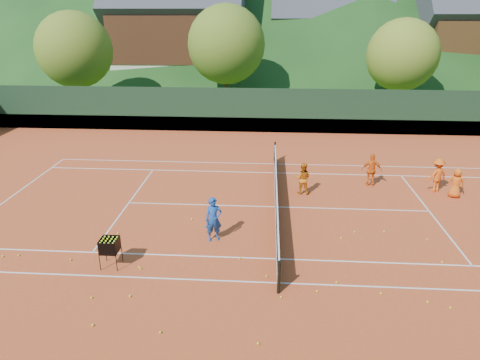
# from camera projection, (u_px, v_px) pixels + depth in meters

# --- Properties ---
(ground) EXTENTS (400.00, 400.00, 0.00)m
(ground) POSITION_uv_depth(u_px,v_px,m) (276.00, 207.00, 18.26)
(ground) COLOR #2B4E18
(ground) RESTS_ON ground
(clay_court) EXTENTS (40.00, 24.00, 0.02)m
(clay_court) POSITION_uv_depth(u_px,v_px,m) (276.00, 207.00, 18.26)
(clay_court) COLOR #B7421D
(clay_court) RESTS_ON ground
(coach) EXTENTS (0.70, 0.57, 1.67)m
(coach) POSITION_uv_depth(u_px,v_px,m) (214.00, 219.00, 15.34)
(coach) COLOR #17459A
(coach) RESTS_ON clay_court
(student_a) EXTENTS (0.79, 0.66, 1.47)m
(student_a) POSITION_uv_depth(u_px,v_px,m) (303.00, 178.00, 19.33)
(student_a) COLOR orange
(student_a) RESTS_ON clay_court
(student_b) EXTENTS (0.96, 0.45, 1.59)m
(student_b) POSITION_uv_depth(u_px,v_px,m) (372.00, 170.00, 20.17)
(student_b) COLOR orange
(student_b) RESTS_ON clay_court
(student_c) EXTENTS (0.76, 0.61, 1.36)m
(student_c) POSITION_uv_depth(u_px,v_px,m) (456.00, 183.00, 18.97)
(student_c) COLOR #E25C14
(student_c) RESTS_ON clay_court
(student_d) EXTENTS (1.19, 0.95, 1.60)m
(student_d) POSITION_uv_depth(u_px,v_px,m) (437.00, 175.00, 19.54)
(student_d) COLOR #E65914
(student_d) RESTS_ON clay_court
(tennis_ball_1) EXTENTS (0.07, 0.07, 0.07)m
(tennis_ball_1) POSITION_uv_depth(u_px,v_px,m) (240.00, 258.00, 14.43)
(tennis_ball_1) COLOR yellow
(tennis_ball_1) RESTS_ON clay_court
(tennis_ball_2) EXTENTS (0.07, 0.07, 0.07)m
(tennis_ball_2) POSITION_uv_depth(u_px,v_px,m) (336.00, 282.00, 13.14)
(tennis_ball_2) COLOR yellow
(tennis_ball_2) RESTS_ON clay_court
(tennis_ball_3) EXTENTS (0.07, 0.07, 0.07)m
(tennis_ball_3) POSITION_uv_depth(u_px,v_px,m) (381.00, 293.00, 12.63)
(tennis_ball_3) COLOR yellow
(tennis_ball_3) RESTS_ON clay_court
(tennis_ball_4) EXTENTS (0.07, 0.07, 0.07)m
(tennis_ball_4) POSITION_uv_depth(u_px,v_px,m) (355.00, 232.00, 16.13)
(tennis_ball_4) COLOR yellow
(tennis_ball_4) RESTS_ON clay_court
(tennis_ball_5) EXTENTS (0.07, 0.07, 0.07)m
(tennis_ball_5) POSITION_uv_depth(u_px,v_px,m) (93.00, 325.00, 11.36)
(tennis_ball_5) COLOR yellow
(tennis_ball_5) RESTS_ON clay_court
(tennis_ball_7) EXTENTS (0.07, 0.07, 0.07)m
(tennis_ball_7) POSITION_uv_depth(u_px,v_px,m) (3.00, 256.00, 14.53)
(tennis_ball_7) COLOR yellow
(tennis_ball_7) RESTS_ON clay_court
(tennis_ball_8) EXTENTS (0.07, 0.07, 0.07)m
(tennis_ball_8) POSITION_uv_depth(u_px,v_px,m) (139.00, 267.00, 13.92)
(tennis_ball_8) COLOR yellow
(tennis_ball_8) RESTS_ON clay_court
(tennis_ball_9) EXTENTS (0.07, 0.07, 0.07)m
(tennis_ball_9) POSITION_uv_depth(u_px,v_px,m) (267.00, 276.00, 13.44)
(tennis_ball_9) COLOR yellow
(tennis_ball_9) RESTS_ON clay_court
(tennis_ball_11) EXTENTS (0.07, 0.07, 0.07)m
(tennis_ball_11) POSITION_uv_depth(u_px,v_px,m) (192.00, 219.00, 17.11)
(tennis_ball_11) COLOR yellow
(tennis_ball_11) RESTS_ON clay_court
(tennis_ball_12) EXTENTS (0.07, 0.07, 0.07)m
(tennis_ball_12) POSITION_uv_depth(u_px,v_px,m) (141.00, 268.00, 13.85)
(tennis_ball_12) COLOR yellow
(tennis_ball_12) RESTS_ON clay_court
(tennis_ball_13) EXTENTS (0.07, 0.07, 0.07)m
(tennis_ball_13) POSITION_uv_depth(u_px,v_px,m) (118.00, 233.00, 16.04)
(tennis_ball_13) COLOR yellow
(tennis_ball_13) RESTS_ON clay_court
(tennis_ball_14) EXTENTS (0.07, 0.07, 0.07)m
(tennis_ball_14) POSITION_uv_depth(u_px,v_px,m) (160.00, 332.00, 11.10)
(tennis_ball_14) COLOR yellow
(tennis_ball_14) RESTS_ON clay_court
(tennis_ball_15) EXTENTS (0.07, 0.07, 0.07)m
(tennis_ball_15) POSITION_uv_depth(u_px,v_px,m) (281.00, 297.00, 12.47)
(tennis_ball_15) COLOR yellow
(tennis_ball_15) RESTS_ON clay_court
(tennis_ball_17) EXTENTS (0.07, 0.07, 0.07)m
(tennis_ball_17) POSITION_uv_depth(u_px,v_px,m) (442.00, 262.00, 14.20)
(tennis_ball_17) COLOR yellow
(tennis_ball_17) RESTS_ON clay_court
(tennis_ball_18) EXTENTS (0.07, 0.07, 0.07)m
(tennis_ball_18) POSITION_uv_depth(u_px,v_px,m) (384.00, 231.00, 16.17)
(tennis_ball_18) COLOR yellow
(tennis_ball_18) RESTS_ON clay_court
(tennis_ball_19) EXTENTS (0.07, 0.07, 0.07)m
(tennis_ball_19) POSITION_uv_depth(u_px,v_px,m) (428.00, 302.00, 12.27)
(tennis_ball_19) COLOR yellow
(tennis_ball_19) RESTS_ON clay_court
(tennis_ball_20) EXTENTS (0.07, 0.07, 0.07)m
(tennis_ball_20) POSITION_uv_depth(u_px,v_px,m) (341.00, 238.00, 15.69)
(tennis_ball_20) COLOR yellow
(tennis_ball_20) RESTS_ON clay_court
(tennis_ball_21) EXTENTS (0.07, 0.07, 0.07)m
(tennis_ball_21) POSITION_uv_depth(u_px,v_px,m) (71.00, 260.00, 14.34)
(tennis_ball_21) COLOR yellow
(tennis_ball_21) RESTS_ON clay_court
(tennis_ball_22) EXTENTS (0.07, 0.07, 0.07)m
(tennis_ball_22) POSITION_uv_depth(u_px,v_px,m) (317.00, 291.00, 12.73)
(tennis_ball_22) COLOR yellow
(tennis_ball_22) RESTS_ON clay_court
(tennis_ball_23) EXTENTS (0.07, 0.07, 0.07)m
(tennis_ball_23) POSITION_uv_depth(u_px,v_px,m) (450.00, 308.00, 12.02)
(tennis_ball_23) COLOR yellow
(tennis_ball_23) RESTS_ON clay_court
(tennis_ball_24) EXTENTS (0.07, 0.07, 0.07)m
(tennis_ball_24) POSITION_uv_depth(u_px,v_px,m) (130.00, 296.00, 12.52)
(tennis_ball_24) COLOR yellow
(tennis_ball_24) RESTS_ON clay_court
(tennis_ball_25) EXTENTS (0.07, 0.07, 0.07)m
(tennis_ball_25) POSITION_uv_depth(u_px,v_px,m) (427.00, 239.00, 15.61)
(tennis_ball_25) COLOR yellow
(tennis_ball_25) RESTS_ON clay_court
(tennis_ball_26) EXTENTS (0.07, 0.07, 0.07)m
(tennis_ball_26) POSITION_uv_depth(u_px,v_px,m) (258.00, 343.00, 10.74)
(tennis_ball_26) COLOR yellow
(tennis_ball_26) RESTS_ON clay_court
(tennis_ball_27) EXTENTS (0.07, 0.07, 0.07)m
(tennis_ball_27) POSITION_uv_depth(u_px,v_px,m) (92.00, 298.00, 12.44)
(tennis_ball_27) COLOR yellow
(tennis_ball_27) RESTS_ON clay_court
(tennis_ball_28) EXTENTS (0.07, 0.07, 0.07)m
(tennis_ball_28) POSITION_uv_depth(u_px,v_px,m) (19.00, 255.00, 14.60)
(tennis_ball_28) COLOR yellow
(tennis_ball_28) RESTS_ON clay_court
(court_lines) EXTENTS (23.83, 11.03, 0.00)m
(court_lines) POSITION_uv_depth(u_px,v_px,m) (276.00, 207.00, 18.25)
(court_lines) COLOR white
(court_lines) RESTS_ON clay_court
(tennis_net) EXTENTS (0.10, 12.07, 1.10)m
(tennis_net) POSITION_uv_depth(u_px,v_px,m) (276.00, 196.00, 18.07)
(tennis_net) COLOR black
(tennis_net) RESTS_ON clay_court
(perimeter_fence) EXTENTS (40.40, 24.24, 3.00)m
(perimeter_fence) POSITION_uv_depth(u_px,v_px,m) (277.00, 180.00, 17.79)
(perimeter_fence) COLOR black
(perimeter_fence) RESTS_ON clay_court
(ball_hopper) EXTENTS (0.57, 0.57, 1.00)m
(ball_hopper) POSITION_uv_depth(u_px,v_px,m) (110.00, 246.00, 13.78)
(ball_hopper) COLOR black
(ball_hopper) RESTS_ON clay_court
(chalet_left) EXTENTS (13.80, 9.93, 12.92)m
(chalet_left) POSITION_uv_depth(u_px,v_px,m) (178.00, 33.00, 44.58)
(chalet_left) COLOR beige
(chalet_left) RESTS_ON ground
(chalet_mid) EXTENTS (12.65, 8.82, 11.45)m
(chalet_mid) POSITION_uv_depth(u_px,v_px,m) (328.00, 37.00, 47.56)
(chalet_mid) COLOR beige
(chalet_mid) RESTS_ON ground
(chalet_right) EXTENTS (11.50, 8.82, 11.91)m
(chalet_right) POSITION_uv_depth(u_px,v_px,m) (473.00, 38.00, 42.89)
(chalet_right) COLOR beige
(chalet_right) RESTS_ON ground
(tree_a) EXTENTS (6.00, 6.00, 7.88)m
(tree_a) POSITION_uv_depth(u_px,v_px,m) (74.00, 50.00, 34.12)
(tree_a) COLOR #41291A
(tree_a) RESTS_ON ground
(tree_b) EXTENTS (6.40, 6.40, 8.40)m
(tree_b) POSITION_uv_depth(u_px,v_px,m) (226.00, 45.00, 35.12)
(tree_b) COLOR #3C2518
(tree_b) RESTS_ON ground
(tree_c) EXTENTS (5.60, 5.60, 7.35)m
(tree_c) POSITION_uv_depth(u_px,v_px,m) (402.00, 55.00, 33.58)
(tree_c) COLOR #422A1A
(tree_c) RESTS_ON ground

